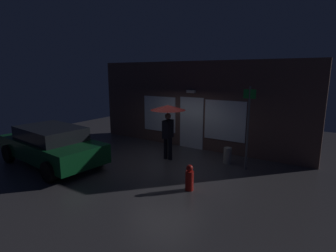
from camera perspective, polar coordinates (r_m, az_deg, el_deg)
The scene contains 8 objects.
ground_plane at distance 9.84m, azimuth -1.08°, elevation -7.67°, with size 18.00×18.00×0.00m, color #423F44.
building_facade at distance 11.40m, azimuth 5.52°, elevation 4.40°, with size 9.77×0.48×3.69m.
person_with_umbrella at distance 9.71m, azimuth -0.02°, elevation 2.38°, with size 1.29×1.29×2.07m.
parked_car at distance 10.29m, azimuth -23.81°, elevation -3.70°, with size 4.44×2.36×1.36m.
street_sign_post at distance 9.09m, azimuth 16.87°, elevation 0.48°, with size 0.40×0.07×2.80m.
sidewalk_bollard at distance 11.33m, azimuth -0.36°, elevation -3.39°, with size 0.20×0.20×0.64m, color slate.
sidewalk_bollard_2 at distance 9.82m, azimuth 12.71°, elevation -6.22°, with size 0.28×0.28×0.58m, color #9E998E.
fire_hydrant at distance 7.50m, azimuth 4.64°, elevation -11.20°, with size 0.23×0.23×0.74m.
Camera 1 is at (5.22, -7.69, 3.24)m, focal length 28.26 mm.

